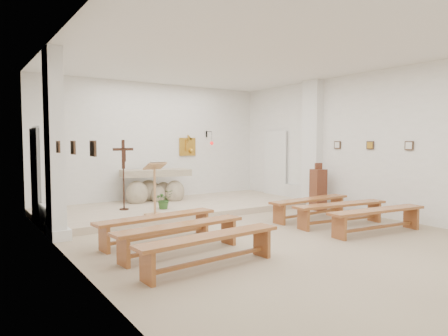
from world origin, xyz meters
TOP-DOWN VIEW (x-y plane):
  - ground at (0.00, 0.00)m, footprint 7.00×10.00m
  - wall_left at (-3.49, 0.00)m, footprint 0.02×10.00m
  - wall_right at (3.49, 0.00)m, footprint 0.02×10.00m
  - wall_back at (0.00, 4.99)m, footprint 7.00×0.02m
  - ceiling at (0.00, 0.00)m, footprint 7.00×10.00m
  - sanctuary_platform at (0.00, 3.50)m, footprint 6.98×3.00m
  - pilaster_left at (-3.37, 2.00)m, footprint 0.26×0.55m
  - pilaster_right at (3.37, 2.00)m, footprint 0.26×0.55m
  - gold_wall_relief at (1.05, 4.96)m, footprint 0.55×0.04m
  - sanctuary_lamp at (1.75, 4.71)m, footprint 0.11×0.36m
  - station_frame_left_front at (-3.47, -0.80)m, footprint 0.03×0.20m
  - station_frame_left_mid at (-3.47, 0.20)m, footprint 0.03×0.20m
  - station_frame_left_rear at (-3.47, 1.20)m, footprint 0.03×0.20m
  - station_frame_right_front at (3.47, -0.80)m, footprint 0.03×0.20m
  - station_frame_right_mid at (3.47, 0.20)m, footprint 0.03×0.20m
  - station_frame_right_rear at (3.47, 1.20)m, footprint 0.03×0.20m
  - radiator_left at (-3.43, 2.70)m, footprint 0.10×0.85m
  - radiator_right at (3.43, 2.70)m, footprint 0.10×0.85m
  - altar at (-0.29, 4.41)m, footprint 1.98×1.05m
  - lectern at (-1.22, 2.36)m, footprint 0.47×0.41m
  - crucifix_stand at (-1.52, 3.51)m, footprint 0.51×0.22m
  - potted_plant at (-0.65, 3.10)m, footprint 0.43×0.37m
  - donation_pedestal at (3.06, 1.47)m, footprint 0.38×0.38m
  - bench_left_front at (-1.93, 0.68)m, footprint 2.33×0.60m
  - bench_right_front at (1.93, 0.68)m, footprint 2.32×0.47m
  - bench_left_second at (-1.93, -0.21)m, footprint 2.33×0.58m
  - bench_right_second at (1.93, -0.21)m, footprint 2.33×0.66m
  - bench_left_third at (-1.93, -1.11)m, footprint 2.33×0.53m
  - bench_right_third at (1.93, -1.11)m, footprint 2.33×0.63m

SIDE VIEW (x-z plane):
  - ground at x=0.00m, z-range 0.00..0.00m
  - sanctuary_platform at x=0.00m, z-range 0.00..0.15m
  - radiator_left at x=-3.43m, z-range 0.01..0.53m
  - radiator_right at x=3.43m, z-range 0.01..0.53m
  - bench_left_front at x=-1.93m, z-range 0.12..0.61m
  - bench_right_front at x=1.93m, z-range 0.12..0.61m
  - bench_left_second at x=-1.93m, z-range 0.12..0.61m
  - bench_right_second at x=1.93m, z-range 0.12..0.61m
  - bench_left_third at x=-1.93m, z-range 0.12..0.61m
  - bench_right_third at x=1.93m, z-range 0.12..0.61m
  - potted_plant at x=-0.65m, z-range 0.15..0.62m
  - altar at x=-0.29m, z-range 0.04..1.01m
  - donation_pedestal at x=3.06m, z-range -0.07..1.17m
  - lectern at x=-1.22m, z-range 0.14..1.38m
  - crucifix_stand at x=-1.52m, z-range 0.28..1.98m
  - gold_wall_relief at x=1.05m, z-range 1.38..1.92m
  - station_frame_left_front at x=-3.47m, z-range 1.62..1.82m
  - station_frame_left_mid at x=-3.47m, z-range 1.62..1.82m
  - station_frame_left_rear at x=-3.47m, z-range 1.62..1.82m
  - station_frame_right_front at x=3.47m, z-range 1.62..1.82m
  - station_frame_right_mid at x=3.47m, z-range 1.62..1.82m
  - station_frame_right_rear at x=3.47m, z-range 1.62..1.82m
  - wall_left at x=-3.49m, z-range 0.00..3.50m
  - wall_right at x=3.49m, z-range 0.00..3.50m
  - wall_back at x=0.00m, z-range 0.00..3.50m
  - pilaster_left at x=-3.37m, z-range 0.00..3.50m
  - pilaster_right at x=3.37m, z-range 0.00..3.50m
  - sanctuary_lamp at x=1.75m, z-range 1.59..2.03m
  - ceiling at x=0.00m, z-range 3.48..3.50m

